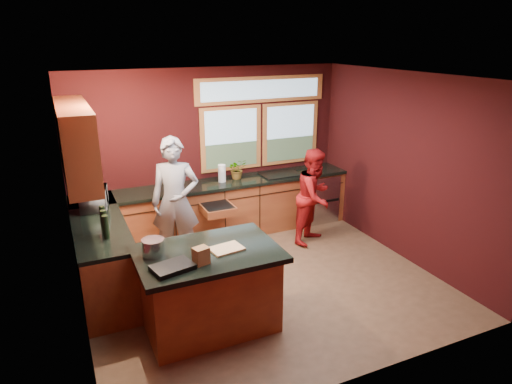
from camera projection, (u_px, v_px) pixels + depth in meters
floor at (263, 283)px, 6.14m from camera, size 4.50×4.50×0.00m
room_shell at (208, 152)px, 5.60m from camera, size 4.52×4.02×2.71m
back_counter at (230, 208)px, 7.52m from camera, size 4.50×0.64×0.93m
left_counter at (101, 253)px, 5.96m from camera, size 0.64×2.30×0.93m
island at (209, 289)px, 5.09m from camera, size 1.55×1.05×0.95m
person_grey at (175, 202)px, 6.44m from camera, size 0.79×0.66×1.86m
person_red at (315, 196)px, 7.17m from camera, size 0.93×0.88×1.52m
microwave at (94, 199)px, 6.14m from camera, size 0.42×0.55×0.28m
potted_plant at (237, 169)px, 7.43m from camera, size 0.30×0.26×0.33m
paper_towel at (222, 173)px, 7.28m from camera, size 0.12×0.12×0.28m
cutting_board at (226, 249)px, 4.97m from camera, size 0.38×0.30×0.02m
stock_pot at (153, 247)px, 4.82m from camera, size 0.24×0.24×0.18m
paper_bag at (201, 256)px, 4.63m from camera, size 0.18×0.16×0.18m
black_tray at (173, 267)px, 4.54m from camera, size 0.45×0.36×0.05m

